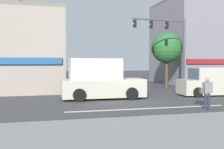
{
  "coord_description": "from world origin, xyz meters",
  "views": [
    {
      "loc": [
        -5.25,
        -16.64,
        2.48
      ],
      "look_at": [
        -0.69,
        2.0,
        1.6
      ],
      "focal_mm": 42.0,
      "sensor_mm": 36.0,
      "label": 1
    }
  ],
  "objects": [
    {
      "name": "lane_marking_stripe",
      "position": [
        0.0,
        -3.5,
        0.0
      ],
      "size": [
        9.0,
        0.24,
        0.01
      ],
      "primitive_type": "cube",
      "color": "silver",
      "rests_on": "ground"
    },
    {
      "name": "utility_pole_near_left",
      "position": [
        -7.29,
        5.34,
        4.29
      ],
      "size": [
        1.4,
        0.22,
        8.27
      ],
      "color": "brown",
      "rests_on": "ground"
    },
    {
      "name": "box_truck_parked_curbside",
      "position": [
        -1.81,
        0.8,
        1.25
      ],
      "size": [
        5.61,
        2.26,
        2.75
      ],
      "color": "#B7B29E",
      "rests_on": "ground"
    },
    {
      "name": "street_tree",
      "position": [
        6.07,
        7.02,
        3.92
      ],
      "size": [
        3.02,
        3.02,
        5.46
      ],
      "color": "#4C3823",
      "rests_on": "ground"
    },
    {
      "name": "traffic_light_mast",
      "position": [
        4.71,
        3.44,
        4.3
      ],
      "size": [
        4.88,
        0.59,
        6.2
      ],
      "color": "#47474C",
      "rests_on": "ground"
    },
    {
      "name": "sedan_crossing_center",
      "position": [
        0.5,
        7.04,
        0.71
      ],
      "size": [
        1.88,
        4.1,
        1.58
      ],
      "color": "navy",
      "rests_on": "ground"
    },
    {
      "name": "building_right_corner",
      "position": [
        13.9,
        11.98,
        4.93
      ],
      "size": [
        11.65,
        9.47,
        9.86
      ],
      "color": "slate",
      "rests_on": "ground"
    },
    {
      "name": "pedestrian_foreground_with_bag",
      "position": [
        2.87,
        -4.5,
        0.95
      ],
      "size": [
        0.67,
        0.39,
        1.67
      ],
      "color": "#232838",
      "rests_on": "ground"
    },
    {
      "name": "van_crossing_leftbound",
      "position": [
        6.68,
        0.73,
        1.01
      ],
      "size": [
        4.71,
        2.26,
        2.11
      ],
      "color": "#B7B29E",
      "rests_on": "ground"
    },
    {
      "name": "sidewalk_curb",
      "position": [
        0.0,
        -8.5,
        0.08
      ],
      "size": [
        40.0,
        5.0,
        0.16
      ],
      "primitive_type": "cube",
      "color": "gray",
      "rests_on": "ground"
    },
    {
      "name": "ground_plane",
      "position": [
        0.0,
        0.0,
        0.0
      ],
      "size": [
        120.0,
        120.0,
        0.0
      ],
      "primitive_type": "plane",
      "color": "#3D3D3F"
    }
  ]
}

